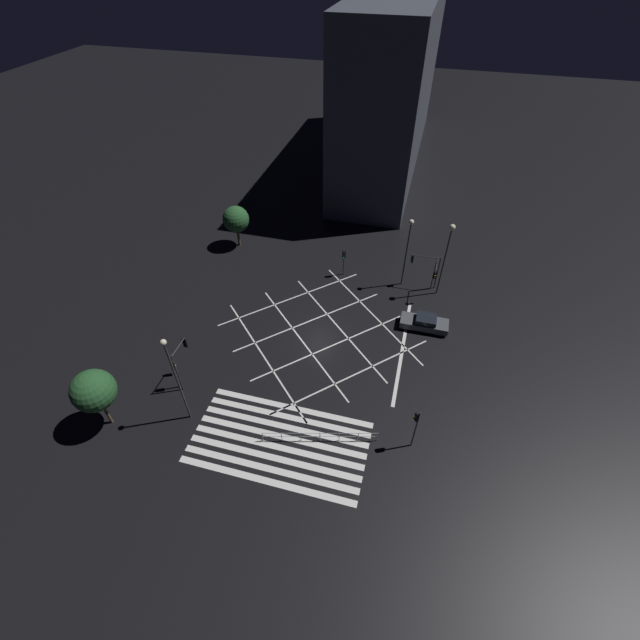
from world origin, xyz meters
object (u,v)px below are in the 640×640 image
object	(u,v)px
traffic_light_sw_main	(174,369)
street_tree_near	(236,219)
traffic_light_median_north	(344,257)
street_tree_far	(94,391)
street_lamp_far	(408,240)
street_lamp_east	(448,244)
traffic_light_sw_cross	(181,355)
waiting_car	(424,323)
traffic_light_se_main	(416,422)
street_lamp_west	(174,370)
traffic_light_ne_cross	(435,273)
traffic_light_ne_main	(424,263)

from	to	relation	value
traffic_light_sw_main	street_tree_near	xyz separation A→B (m)	(-3.46, 21.07, 1.06)
traffic_light_median_north	street_tree_far	bearing A→B (deg)	-30.17
traffic_light_sw_main	street_lamp_far	size ratio (longest dim) A/B	0.43
street_lamp_east	street_tree_far	xyz separation A→B (m)	(-23.50, -22.45, -2.09)
traffic_light_sw_main	street_lamp_east	size ratio (longest dim) A/B	0.41
street_tree_near	street_lamp_far	bearing A→B (deg)	-7.21
street_tree_far	street_lamp_far	bearing A→B (deg)	49.42
traffic_light_sw_cross	waiting_car	xyz separation A→B (m)	(18.78, 11.47, -2.47)
street_lamp_far	traffic_light_se_main	bearing A→B (deg)	-81.12
traffic_light_median_north	street_tree_far	size ratio (longest dim) A/B	0.58
traffic_light_se_main	street_lamp_east	distance (m)	18.76
street_lamp_east	street_tree_near	bearing A→B (deg)	172.49
traffic_light_median_north	traffic_light_se_main	world-z (taller)	traffic_light_se_main
street_tree_near	traffic_light_sw_cross	bearing A→B (deg)	-79.43
street_lamp_west	street_lamp_east	bearing A→B (deg)	48.95
traffic_light_sw_cross	street_tree_near	distance (m)	20.48
traffic_light_sw_cross	waiting_car	distance (m)	22.14
street_tree_far	traffic_light_sw_cross	bearing A→B (deg)	54.54
traffic_light_sw_cross	street_tree_far	bearing A→B (deg)	144.54
traffic_light_ne_cross	traffic_light_ne_main	xyz separation A→B (m)	(-1.21, 1.44, -0.06)
traffic_light_ne_main	street_tree_far	xyz separation A→B (m)	(-21.63, -23.23, 1.13)
traffic_light_sw_main	traffic_light_ne_cross	world-z (taller)	traffic_light_ne_cross
street_lamp_far	waiting_car	distance (m)	8.35
traffic_light_ne_cross	traffic_light_ne_main	distance (m)	1.88
traffic_light_median_north	street_lamp_west	size ratio (longest dim) A/B	0.37
traffic_light_se_main	street_tree_far	world-z (taller)	street_tree_far
traffic_light_sw_main	traffic_light_ne_main	distance (m)	26.06
traffic_light_ne_cross	street_lamp_east	xyz separation A→B (m)	(0.66, 0.66, 3.16)
traffic_light_sw_main	traffic_light_ne_cross	xyz separation A→B (m)	(19.28, 17.32, 0.57)
traffic_light_ne_main	traffic_light_se_main	bearing A→B (deg)	93.25
traffic_light_sw_cross	traffic_light_se_main	distance (m)	18.93
street_lamp_far	waiting_car	world-z (taller)	street_lamp_far
traffic_light_se_main	traffic_light_ne_main	bearing A→B (deg)	-86.75
traffic_light_median_north	street_tree_near	xyz separation A→B (m)	(-13.26, 2.57, 1.13)
traffic_light_sw_main	traffic_light_ne_cross	size ratio (longest dim) A/B	0.83
street_tree_far	traffic_light_se_main	bearing A→B (deg)	9.89
traffic_light_median_north	traffic_light_se_main	size ratio (longest dim) A/B	0.76
traffic_light_ne_cross	traffic_light_se_main	distance (m)	17.82
traffic_light_se_main	street_lamp_far	xyz separation A→B (m)	(-2.98, 19.08, 2.44)
traffic_light_sw_main	street_tree_near	world-z (taller)	street_tree_near
street_lamp_west	traffic_light_median_north	bearing A→B (deg)	69.94
traffic_light_ne_cross	waiting_car	distance (m)	5.43
traffic_light_ne_cross	street_tree_far	size ratio (longest dim) A/B	0.72
traffic_light_ne_main	waiting_car	xyz separation A→B (m)	(1.00, -6.36, -2.23)
traffic_light_sw_cross	street_lamp_east	xyz separation A→B (m)	(19.65, 17.04, 2.98)
street_lamp_east	traffic_light_sw_main	bearing A→B (deg)	-137.95
street_lamp_far	waiting_car	xyz separation A→B (m)	(2.89, -6.18, -4.81)
traffic_light_ne_cross	traffic_light_median_north	xyz separation A→B (m)	(-9.49, 1.18, -0.64)
traffic_light_ne_cross	street_lamp_east	distance (m)	3.29
traffic_light_ne_main	street_lamp_far	distance (m)	3.20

